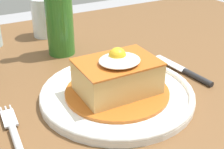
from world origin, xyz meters
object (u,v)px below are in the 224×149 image
main_plate (117,93)px  beer_bottle_green (59,14)px  fork (14,133)px  drinking_glass (45,20)px  knife (189,73)px

main_plate → beer_bottle_green: bearing=94.2°
fork → beer_bottle_green: size_ratio=0.53×
beer_bottle_green → drinking_glass: 0.15m
main_plate → drinking_glass: size_ratio=2.74×
knife → drinking_glass: 0.43m
fork → knife: bearing=4.0°
beer_bottle_green → drinking_glass: (0.00, 0.14, -0.05)m
knife → beer_bottle_green: (-0.20, 0.24, 0.09)m
main_plate → drinking_glass: drinking_glass is taller
main_plate → knife: main_plate is taller
knife → drinking_glass: size_ratio=1.58×
beer_bottle_green → drinking_glass: size_ratio=2.53×
beer_bottle_green → knife: bearing=-50.9°
main_plate → fork: (-0.20, -0.02, -0.00)m
knife → drinking_glass: bearing=117.0°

